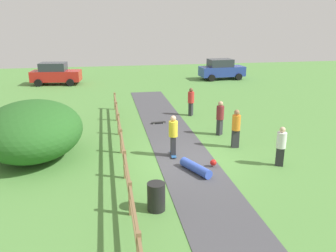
% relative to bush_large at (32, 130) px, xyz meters
% --- Properties ---
extents(ground_plane, '(60.00, 60.00, 0.00)m').
position_rel_bush_large_xyz_m(ground_plane, '(6.26, -1.47, -1.21)').
color(ground_plane, '#568E42').
extents(asphalt_path, '(2.40, 28.00, 0.02)m').
position_rel_bush_large_xyz_m(asphalt_path, '(6.26, -1.47, -1.20)').
color(asphalt_path, '#47474C').
rests_on(asphalt_path, ground_plane).
extents(wooden_fence, '(0.12, 18.12, 1.10)m').
position_rel_bush_large_xyz_m(wooden_fence, '(3.66, -1.47, -0.54)').
color(wooden_fence, olive).
rests_on(wooden_fence, ground_plane).
extents(bush_large, '(4.12, 4.95, 2.41)m').
position_rel_bush_large_xyz_m(bush_large, '(0.00, 0.00, 0.00)').
color(bush_large, '#286023').
rests_on(bush_large, ground_plane).
extents(trash_bin, '(0.56, 0.56, 0.90)m').
position_rel_bush_large_xyz_m(trash_bin, '(4.46, -5.19, -0.76)').
color(trash_bin, black).
rests_on(trash_bin, ground_plane).
extents(skater_riding, '(0.41, 0.81, 1.80)m').
position_rel_bush_large_xyz_m(skater_riding, '(5.82, -0.98, -0.19)').
color(skater_riding, '#265999').
rests_on(skater_riding, asphalt_path).
extents(skater_fallen, '(1.44, 1.57, 0.36)m').
position_rel_bush_large_xyz_m(skater_fallen, '(6.41, -2.74, -1.01)').
color(skater_fallen, blue).
rests_on(skater_fallen, asphalt_path).
extents(skateboard_loose, '(0.81, 0.27, 0.08)m').
position_rel_bush_large_xyz_m(skateboard_loose, '(5.93, 3.86, -1.12)').
color(skateboard_loose, black).
rests_on(skateboard_loose, asphalt_path).
extents(bystander_white, '(0.52, 0.52, 1.64)m').
position_rel_bush_large_xyz_m(bystander_white, '(9.84, -2.71, -0.31)').
color(bystander_white, '#2D2D33').
rests_on(bystander_white, ground_plane).
extents(bystander_red, '(0.53, 0.53, 1.69)m').
position_rel_bush_large_xyz_m(bystander_red, '(8.13, 5.25, -0.28)').
color(bystander_red, '#2D2D33').
rests_on(bystander_red, ground_plane).
extents(bystander_orange, '(0.40, 0.40, 1.79)m').
position_rel_bush_large_xyz_m(bystander_orange, '(8.82, -0.43, -0.22)').
color(bystander_orange, '#2D2D33').
rests_on(bystander_orange, ground_plane).
extents(bystander_maroon, '(0.54, 0.54, 1.75)m').
position_rel_bush_large_xyz_m(bystander_maroon, '(8.69, 1.44, -0.24)').
color(bystander_maroon, '#2D2D33').
rests_on(bystander_maroon, ground_plane).
extents(parked_car_blue, '(4.31, 2.22, 1.92)m').
position_rel_bush_large_xyz_m(parked_car_blue, '(14.07, 17.23, -0.25)').
color(parked_car_blue, '#283D99').
rests_on(parked_car_blue, ground_plane).
extents(parked_car_red, '(4.37, 2.38, 1.92)m').
position_rel_bush_large_xyz_m(parked_car_red, '(-1.14, 17.24, -0.25)').
color(parked_car_red, red).
rests_on(parked_car_red, ground_plane).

